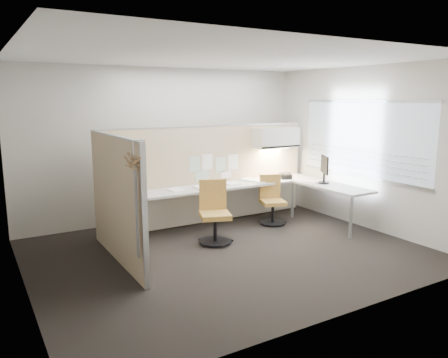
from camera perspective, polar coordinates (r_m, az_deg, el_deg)
floor at (r=6.57m, az=0.58°, el=-9.55°), size 5.50×4.50×0.01m
ceiling at (r=6.20m, az=0.63°, el=15.65°), size 5.50×4.50×0.01m
wall_back at (r=8.23m, az=-7.58°, el=4.49°), size 5.50×0.02×2.80m
wall_front at (r=4.49m, az=15.68°, el=-0.79°), size 5.50×0.02×2.80m
wall_left at (r=5.36m, az=-25.38°, el=0.37°), size 0.02×4.50×2.80m
wall_right at (r=8.00m, az=17.73°, el=3.92°), size 0.02×4.50×2.80m
window_pane at (r=7.97m, az=17.67°, el=4.98°), size 0.01×2.80×1.30m
partition_back at (r=7.96m, az=-2.00°, el=0.55°), size 4.10×0.06×1.75m
partition_left at (r=6.18m, az=-13.87°, el=-2.66°), size 0.06×2.20×1.75m
desk at (r=7.80m, az=2.15°, el=-1.69°), size 4.00×2.07×0.73m
overhead_bin at (r=8.43m, az=6.78°, el=5.40°), size 0.90×0.36×0.38m
task_light_strip at (r=8.45m, az=6.75°, el=3.98°), size 0.60×0.06×0.02m
pinned_papers at (r=7.94m, az=-1.38°, el=1.69°), size 1.01×0.00×0.47m
poster at (r=7.22m, az=-13.12°, el=3.64°), size 0.28×0.00×0.35m
chair_left at (r=6.89m, az=-1.27°, el=-4.61°), size 0.58×0.60×0.97m
chair_right at (r=7.96m, az=6.27°, el=-2.93°), size 0.52×0.53×0.87m
monitor at (r=8.05m, az=12.98°, el=1.44°), size 0.26×0.42×0.50m
phone at (r=8.43m, az=8.04°, el=0.38°), size 0.26×0.25×0.12m
stapler at (r=8.32m, az=5.55°, el=0.11°), size 0.14×0.05×0.05m
tape_dispenser at (r=8.49m, az=6.59°, el=0.33°), size 0.10×0.07×0.06m
coat_hook at (r=5.11m, az=-11.74°, el=0.88°), size 0.18×0.46×1.39m
paper_stack_0 at (r=7.03m, az=-11.08°, el=-2.01°), size 0.26×0.32×0.04m
paper_stack_1 at (r=7.31m, az=-6.26°, el=-1.44°), size 0.24×0.31×0.02m
paper_stack_2 at (r=7.46m, az=-2.89°, el=-1.10°), size 0.23×0.30×0.04m
paper_stack_3 at (r=7.87m, az=0.97°, el=-0.57°), size 0.25×0.31×0.02m
paper_stack_4 at (r=8.07m, az=4.75°, el=-0.29°), size 0.23×0.30×0.02m
paper_stack_5 at (r=8.18m, az=11.34°, el=-0.34°), size 0.30×0.35×0.02m
paper_stack_6 at (r=8.21m, az=3.30°, el=-0.09°), size 0.27×0.33×0.03m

